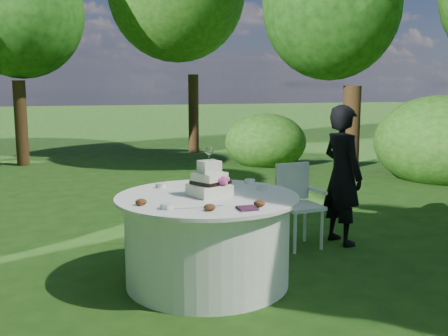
{
  "coord_description": "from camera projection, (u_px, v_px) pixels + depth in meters",
  "views": [
    {
      "loc": [
        -1.18,
        -4.19,
        1.7
      ],
      "look_at": [
        0.15,
        0.0,
        1.0
      ],
      "focal_mm": 42.0,
      "sensor_mm": 36.0,
      "label": 1
    }
  ],
  "objects": [
    {
      "name": "napkins",
      "position": [
        247.0,
        208.0,
        3.95
      ],
      "size": [
        0.14,
        0.14,
        0.02
      ],
      "primitive_type": "cube",
      "color": "#481F3A",
      "rests_on": "table"
    },
    {
      "name": "guest",
      "position": [
        342.0,
        175.0,
        5.58
      ],
      "size": [
        0.45,
        0.6,
        1.49
      ],
      "primitive_type": "imported",
      "rotation": [
        0.0,
        0.0,
        1.75
      ],
      "color": "black",
      "rests_on": "ground"
    },
    {
      "name": "ground",
      "position": [
        208.0,
        282.0,
        4.56
      ],
      "size": [
        80.0,
        80.0,
        0.0
      ],
      "primitive_type": "plane",
      "color": "#183C10",
      "rests_on": "ground"
    },
    {
      "name": "votives",
      "position": [
        212.0,
        189.0,
        4.6
      ],
      "size": [
        1.06,
        0.93,
        0.04
      ],
      "color": "silver",
      "rests_on": "table"
    },
    {
      "name": "cake",
      "position": [
        210.0,
        182.0,
        4.42
      ],
      "size": [
        0.37,
        0.37,
        0.42
      ],
      "color": "silver",
      "rests_on": "table"
    },
    {
      "name": "petal_cups",
      "position": [
        210.0,
        198.0,
        4.24
      ],
      "size": [
        1.0,
        1.03,
        0.05
      ],
      "color": "#562D16",
      "rests_on": "table"
    },
    {
      "name": "chair",
      "position": [
        297.0,
        198.0,
        5.52
      ],
      "size": [
        0.45,
        0.44,
        0.88
      ],
      "color": "white",
      "rests_on": "ground"
    },
    {
      "name": "feather_plume",
      "position": [
        195.0,
        206.0,
        4.02
      ],
      "size": [
        0.48,
        0.07,
        0.01
      ],
      "primitive_type": "ellipsoid",
      "color": "white",
      "rests_on": "table"
    },
    {
      "name": "table",
      "position": [
        207.0,
        239.0,
        4.5
      ],
      "size": [
        1.56,
        1.56,
        0.77
      ],
      "color": "silver",
      "rests_on": "ground"
    }
  ]
}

